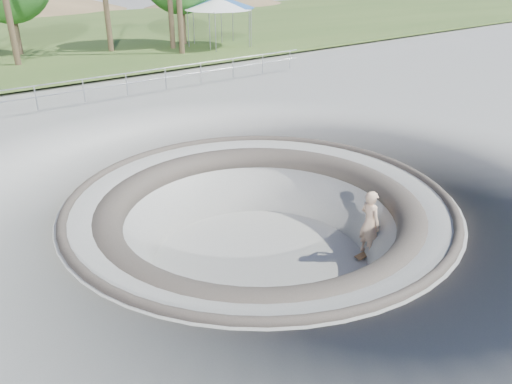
{
  "coord_description": "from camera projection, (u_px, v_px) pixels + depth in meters",
  "views": [
    {
      "loc": [
        -7.58,
        -9.26,
        5.75
      ],
      "look_at": [
        0.33,
        0.57,
        -0.1
      ],
      "focal_mm": 35.0,
      "sensor_mm": 36.0,
      "label": 1
    }
  ],
  "objects": [
    {
      "name": "ground",
      "position": [
        260.0,
        199.0,
        13.28
      ],
      "size": [
        180.0,
        180.0,
        0.0
      ],
      "primitive_type": "plane",
      "color": "#9D9D98",
      "rests_on": "ground"
    },
    {
      "name": "skate_bowl",
      "position": [
        259.0,
        257.0,
        14.05
      ],
      "size": [
        14.0,
        14.0,
        4.1
      ],
      "color": "#9D9D98",
      "rests_on": "ground"
    },
    {
      "name": "safety_railing",
      "position": [
        84.0,
        91.0,
        21.47
      ],
      "size": [
        25.0,
        0.06,
        1.03
      ],
      "color": "gray",
      "rests_on": "ground"
    },
    {
      "name": "skateboard",
      "position": [
        366.0,
        254.0,
        14.24
      ],
      "size": [
        0.83,
        0.25,
        0.09
      ],
      "color": "olive",
      "rests_on": "ground"
    },
    {
      "name": "skater",
      "position": [
        370.0,
        223.0,
        13.82
      ],
      "size": [
        0.58,
        0.78,
        1.94
      ],
      "primitive_type": "imported",
      "rotation": [
        0.0,
        0.0,
        1.4
      ],
      "color": "beige",
      "rests_on": "skateboard"
    },
    {
      "name": "canopy_white",
      "position": [
        218.0,
        4.0,
        33.78
      ],
      "size": [
        6.34,
        6.34,
        3.21
      ],
      "color": "gray",
      "rests_on": "ground"
    },
    {
      "name": "canopy_blue",
      "position": [
        221.0,
        2.0,
        34.51
      ],
      "size": [
        6.4,
        6.4,
        3.31
      ],
      "color": "gray",
      "rests_on": "ground"
    }
  ]
}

